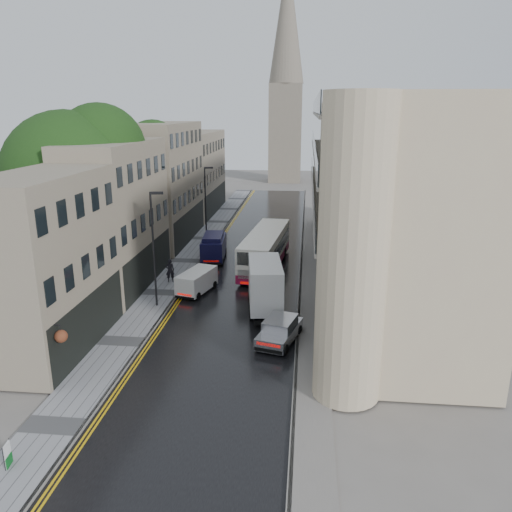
% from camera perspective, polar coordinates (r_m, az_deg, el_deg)
% --- Properties ---
extents(ground, '(200.00, 200.00, 0.00)m').
position_cam_1_polar(ground, '(20.79, -9.97, -23.84)').
color(ground, slate).
rests_on(ground, ground).
extents(road, '(9.00, 85.00, 0.02)m').
position_cam_1_polar(road, '(44.98, -0.63, -0.87)').
color(road, black).
rests_on(road, ground).
extents(left_sidewalk, '(2.70, 85.00, 0.12)m').
position_cam_1_polar(left_sidewalk, '(45.97, -7.89, -0.58)').
color(left_sidewalk, gray).
rests_on(left_sidewalk, ground).
extents(right_sidewalk, '(1.80, 85.00, 0.12)m').
position_cam_1_polar(right_sidewalk, '(44.70, 6.27, -1.01)').
color(right_sidewalk, slate).
rests_on(right_sidewalk, ground).
extents(old_shop_row, '(4.50, 56.00, 12.00)m').
position_cam_1_polar(old_shop_row, '(47.96, -11.69, 7.23)').
color(old_shop_row, gray).
rests_on(old_shop_row, ground).
extents(modern_block, '(8.00, 40.00, 14.00)m').
position_cam_1_polar(modern_block, '(42.02, 13.32, 7.25)').
color(modern_block, '#C0B18F').
rests_on(modern_block, ground).
extents(church_spire, '(6.40, 6.40, 40.00)m').
position_cam_1_polar(church_spire, '(97.51, 3.48, 20.25)').
color(church_spire, '#756C5D').
rests_on(church_spire, ground).
extents(tree_near, '(10.56, 10.56, 13.89)m').
position_cam_1_polar(tree_near, '(39.75, -20.26, 6.10)').
color(tree_near, black).
rests_on(tree_near, ground).
extents(tree_far, '(9.24, 9.24, 12.46)m').
position_cam_1_polar(tree_far, '(51.61, -13.66, 7.99)').
color(tree_far, black).
rests_on(tree_far, ground).
extents(cream_bus, '(3.71, 11.73, 3.15)m').
position_cam_1_polar(cream_bus, '(40.77, -1.40, -0.38)').
color(cream_bus, white).
rests_on(cream_bus, road).
extents(white_lorry, '(3.03, 7.20, 3.66)m').
position_cam_1_polar(white_lorry, '(32.47, -0.56, -4.35)').
color(white_lorry, silver).
rests_on(white_lorry, road).
extents(silver_hatchback, '(2.74, 4.33, 1.50)m').
position_cam_1_polar(silver_hatchback, '(29.03, 0.29, -9.29)').
color(silver_hatchback, '#A3A2A7').
rests_on(silver_hatchback, road).
extents(white_van, '(2.64, 4.15, 1.74)m').
position_cam_1_polar(white_van, '(37.18, -8.79, -3.39)').
color(white_van, white).
rests_on(white_van, road).
extents(navy_van, '(2.35, 5.04, 2.50)m').
position_cam_1_polar(navy_van, '(44.63, -6.23, 0.57)').
color(navy_van, '#0F0E33').
rests_on(navy_van, road).
extents(pedestrian, '(0.80, 0.65, 1.89)m').
position_cam_1_polar(pedestrian, '(40.24, -9.80, -1.64)').
color(pedestrian, black).
rests_on(pedestrian, left_sidewalk).
extents(lamp_post_near, '(0.92, 0.33, 7.99)m').
position_cam_1_polar(lamp_post_near, '(34.70, -11.62, 0.61)').
color(lamp_post_near, black).
rests_on(lamp_post_near, left_sidewalk).
extents(lamp_post_far, '(0.90, 0.38, 7.80)m').
position_cam_1_polar(lamp_post_far, '(50.55, -5.78, 5.66)').
color(lamp_post_far, black).
rests_on(lamp_post_far, left_sidewalk).
extents(estate_sign, '(0.16, 0.58, 0.95)m').
position_cam_1_polar(estate_sign, '(22.74, -26.55, -19.67)').
color(estate_sign, white).
rests_on(estate_sign, left_sidewalk).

